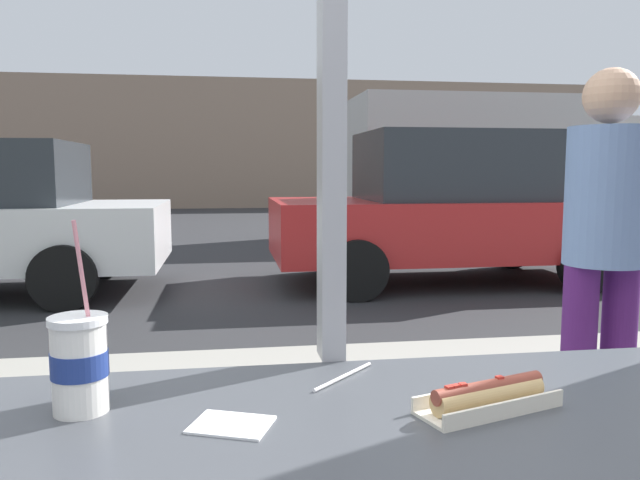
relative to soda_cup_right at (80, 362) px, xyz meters
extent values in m
plane|color=#2D2D30|center=(0.46, 8.16, -1.04)|extent=(60.00, 60.00, 0.00)
cube|color=#9E998E|center=(0.46, 1.76, -0.98)|extent=(16.00, 2.80, 0.12)
cube|color=#2A2C30|center=(0.46, 0.19, -0.09)|extent=(2.34, 0.02, 0.02)
cube|color=#9E9EA3|center=(0.46, 0.24, 0.60)|extent=(0.05, 0.08, 1.37)
cube|color=gray|center=(0.46, 21.52, 1.23)|extent=(28.00, 1.20, 4.53)
cylinder|color=white|center=(0.00, 0.00, -0.01)|extent=(0.09, 0.09, 0.15)
cylinder|color=navy|center=(0.00, 0.00, 0.00)|extent=(0.09, 0.09, 0.04)
cylinder|color=black|center=(0.00, 0.00, 0.06)|extent=(0.08, 0.08, 0.01)
cylinder|color=white|center=(0.00, 0.00, 0.07)|extent=(0.09, 0.09, 0.01)
cylinder|color=pink|center=(0.01, -0.01, 0.13)|extent=(0.02, 0.02, 0.20)
cube|color=beige|center=(0.67, -0.09, -0.08)|extent=(0.26, 0.15, 0.01)
cube|color=beige|center=(0.68, -0.13, -0.07)|extent=(0.24, 0.08, 0.03)
cube|color=beige|center=(0.65, -0.06, -0.07)|extent=(0.24, 0.08, 0.03)
cylinder|color=tan|center=(0.67, -0.09, -0.06)|extent=(0.21, 0.10, 0.04)
cylinder|color=brown|center=(0.67, -0.09, -0.05)|extent=(0.21, 0.09, 0.03)
cube|color=red|center=(0.69, -0.09, -0.03)|extent=(0.01, 0.01, 0.01)
cube|color=red|center=(0.60, -0.11, -0.03)|extent=(0.01, 0.01, 0.01)
cube|color=red|center=(0.59, -0.12, -0.03)|extent=(0.01, 0.01, 0.01)
cube|color=red|center=(0.61, -0.11, -0.03)|extent=(0.01, 0.01, 0.01)
cylinder|color=white|center=(0.46, 0.10, -0.08)|extent=(0.14, 0.14, 0.01)
cube|color=white|center=(0.24, -0.10, -0.08)|extent=(0.14, 0.13, 0.00)
cylinder|color=black|center=(-1.32, 6.95, -0.72)|extent=(0.64, 0.18, 0.64)
cylinder|color=black|center=(-1.32, 5.10, -0.72)|extent=(0.64, 0.18, 0.64)
cube|color=red|center=(2.84, 6.03, -0.38)|extent=(4.13, 1.83, 0.68)
cube|color=#282D33|center=(2.93, 6.03, 0.36)|extent=(2.15, 1.61, 0.79)
cylinder|color=black|center=(4.13, 6.94, -0.72)|extent=(0.64, 0.18, 0.64)
cylinder|color=black|center=(4.13, 5.12, -0.72)|extent=(0.64, 0.18, 0.64)
cylinder|color=black|center=(1.56, 6.94, -0.72)|extent=(0.64, 0.18, 0.64)
cylinder|color=black|center=(1.56, 5.12, -0.72)|extent=(0.64, 0.18, 0.64)
cube|color=beige|center=(4.97, 10.66, 0.55)|extent=(4.59, 2.20, 2.28)
cube|color=beige|center=(8.06, 10.66, 0.36)|extent=(1.90, 2.10, 1.90)
cylinder|color=black|center=(8.06, 11.71, -0.59)|extent=(0.90, 0.24, 0.90)
cylinder|color=black|center=(4.20, 11.76, -0.59)|extent=(0.90, 0.24, 0.90)
cylinder|color=black|center=(4.20, 9.56, -0.59)|extent=(0.90, 0.24, 0.90)
cylinder|color=#471A5D|center=(1.67, 1.27, -0.49)|extent=(0.14, 0.14, 0.84)
cylinder|color=#471A5D|center=(1.85, 1.27, -0.49)|extent=(0.14, 0.14, 0.84)
cylinder|color=#647FB0|center=(1.76, 1.27, 0.21)|extent=(0.32, 0.32, 0.56)
sphere|color=tan|center=(1.76, 1.27, 0.61)|extent=(0.22, 0.22, 0.22)
camera|label=1|loc=(0.24, -1.03, 0.31)|focal=34.69mm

